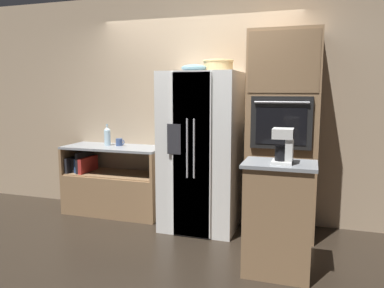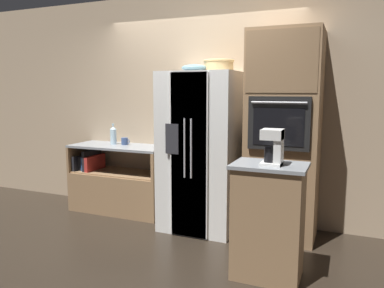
# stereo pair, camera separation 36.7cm
# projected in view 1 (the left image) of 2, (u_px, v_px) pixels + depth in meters

# --- Properties ---
(ground_plane) EXTENTS (20.00, 20.00, 0.00)m
(ground_plane) POSITION_uv_depth(u_px,v_px,m) (185.00, 227.00, 4.44)
(ground_plane) COLOR black
(wall_back) EXTENTS (12.00, 0.06, 2.80)m
(wall_back) POSITION_uv_depth(u_px,v_px,m) (198.00, 107.00, 4.73)
(wall_back) COLOR tan
(wall_back) RESTS_ON ground_plane
(counter_left) EXTENTS (1.30, 0.55, 0.89)m
(counter_left) POSITION_uv_depth(u_px,v_px,m) (114.00, 189.00, 4.91)
(counter_left) COLOR #93704C
(counter_left) RESTS_ON ground_plane
(refrigerator) EXTENTS (0.85, 0.82, 1.81)m
(refrigerator) POSITION_uv_depth(u_px,v_px,m) (202.00, 151.00, 4.34)
(refrigerator) COLOR white
(refrigerator) RESTS_ON ground_plane
(wall_oven) EXTENTS (0.75, 0.69, 2.23)m
(wall_oven) POSITION_uv_depth(u_px,v_px,m) (283.00, 135.00, 4.11)
(wall_oven) COLOR #93704C
(wall_oven) RESTS_ON ground_plane
(island_counter) EXTENTS (0.62, 0.45, 0.99)m
(island_counter) POSITION_uv_depth(u_px,v_px,m) (278.00, 218.00, 3.25)
(island_counter) COLOR #93704C
(island_counter) RESTS_ON ground_plane
(wicker_basket) EXTENTS (0.35, 0.35, 0.13)m
(wicker_basket) POSITION_uv_depth(u_px,v_px,m) (218.00, 65.00, 4.21)
(wicker_basket) COLOR tan
(wicker_basket) RESTS_ON refrigerator
(fruit_bowl) EXTENTS (0.30, 0.30, 0.08)m
(fruit_bowl) POSITION_uv_depth(u_px,v_px,m) (194.00, 68.00, 4.19)
(fruit_bowl) COLOR #668C99
(fruit_bowl) RESTS_ON refrigerator
(bottle_tall) EXTENTS (0.08, 0.08, 0.28)m
(bottle_tall) POSITION_uv_depth(u_px,v_px,m) (107.00, 136.00, 4.90)
(bottle_tall) COLOR silver
(bottle_tall) RESTS_ON counter_left
(mug) EXTENTS (0.12, 0.09, 0.09)m
(mug) POSITION_uv_depth(u_px,v_px,m) (119.00, 142.00, 4.88)
(mug) COLOR #384C7A
(mug) RESTS_ON counter_left
(coffee_maker) EXTENTS (0.17, 0.18, 0.30)m
(coffee_maker) POSITION_uv_depth(u_px,v_px,m) (285.00, 145.00, 3.11)
(coffee_maker) COLOR white
(coffee_maker) RESTS_ON island_counter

